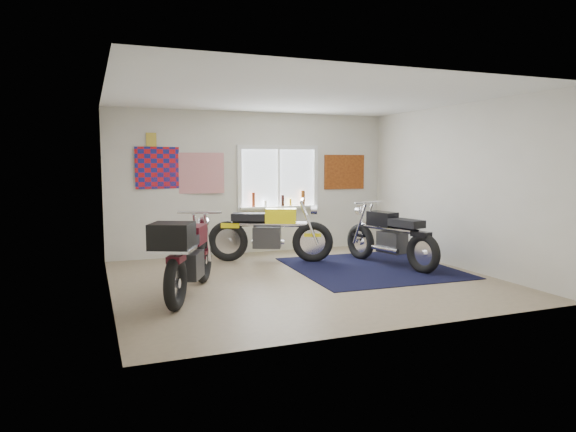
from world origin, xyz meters
name	(u,v)px	position (x,y,z in m)	size (l,w,h in m)	color
ground	(304,279)	(0.00, 0.00, 0.00)	(5.50, 5.50, 0.00)	#9E896B
room_shell	(304,170)	(0.00, 0.00, 1.64)	(5.50, 5.50, 5.50)	white
navy_rug	(371,268)	(1.35, 0.35, 0.01)	(2.50, 2.60, 0.01)	black
window_assembly	(278,182)	(0.50, 2.47, 1.37)	(1.66, 0.17, 1.26)	white
oil_bottles	(284,199)	(0.59, 2.40, 1.03)	(1.11, 0.09, 0.30)	maroon
flag_display	(151,140)	(-1.90, 2.48, 2.15)	(1.60, 0.10, 1.17)	red
triumph_poster	(344,172)	(1.95, 2.48, 1.55)	(0.90, 0.03, 0.70)	#A54C14
yellow_triumph	(270,234)	(-0.02, 1.51, 0.49)	(2.08, 1.07, 1.12)	black
black_chrome_bike	(390,238)	(1.75, 0.40, 0.47)	(0.76, 2.06, 1.07)	black
maroon_tourer	(187,256)	(-1.82, -0.45, 0.56)	(1.17, 2.02, 1.07)	black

